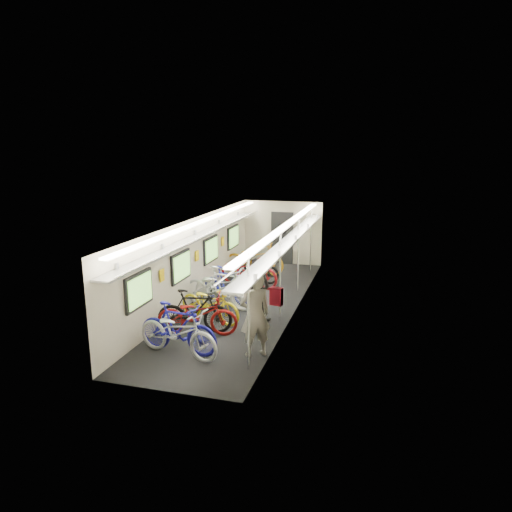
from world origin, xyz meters
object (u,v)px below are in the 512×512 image
Objects in this scene: passenger_near at (255,315)px; passenger_mid at (256,289)px; backpack at (276,296)px; bicycle_1 at (178,328)px; bicycle_0 at (178,332)px.

passenger_near reaches higher than passenger_mid.
passenger_mid is 2.07m from backpack.
passenger_near reaches higher than backpack.
passenger_mid is 4.30× the size of backpack.
passenger_mid reaches higher than bicycle_1.
passenger_mid is (1.09, 2.35, 0.25)m from bicycle_1.
passenger_mid is at bearing 126.41° from backpack.
backpack reaches higher than bicycle_1.
bicycle_1 reaches higher than bicycle_0.
backpack is at bearing 174.70° from passenger_near.
passenger_near is at bearing 114.07° from passenger_mid.
passenger_mid reaches higher than bicycle_0.
backpack is (1.97, 0.69, 0.76)m from bicycle_0.
bicycle_0 is 1.22× the size of passenger_mid.
bicycle_1 is 1.69m from passenger_near.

